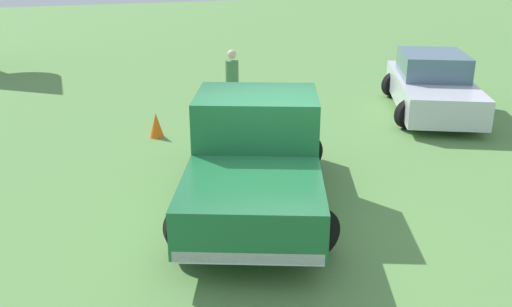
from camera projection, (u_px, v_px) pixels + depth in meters
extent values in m
plane|color=#5B8C47|center=(273.00, 218.00, 8.58)|extent=(80.00, 80.00, 0.00)
cylinder|color=black|center=(311.00, 231.00, 7.37)|extent=(0.76, 0.22, 0.76)
cylinder|color=black|center=(192.00, 229.00, 7.43)|extent=(0.76, 0.22, 0.76)
cylinder|color=black|center=(302.00, 152.00, 10.31)|extent=(0.76, 0.22, 0.76)
cylinder|color=black|center=(217.00, 151.00, 10.37)|extent=(0.76, 0.22, 0.76)
cube|color=#1E6638|center=(252.00, 204.00, 7.37)|extent=(2.51, 2.54, 0.64)
cube|color=#1E6638|center=(257.00, 136.00, 8.90)|extent=(2.36, 2.18, 1.40)
cube|color=slate|center=(257.00, 109.00, 8.75)|extent=(2.12, 1.91, 0.48)
cube|color=#1E6638|center=(259.00, 140.00, 9.96)|extent=(2.66, 2.90, 0.60)
cube|color=silver|center=(248.00, 257.00, 6.60)|extent=(1.72, 0.82, 0.16)
cylinder|color=black|center=(477.00, 117.00, 12.66)|extent=(0.69, 0.20, 0.69)
cylinder|color=black|center=(409.00, 114.00, 12.83)|extent=(0.69, 0.20, 0.69)
cylinder|color=black|center=(448.00, 86.00, 15.55)|extent=(0.69, 0.20, 0.69)
cylinder|color=black|center=(394.00, 85.00, 15.71)|extent=(0.69, 0.20, 0.69)
cube|color=silver|center=(431.00, 91.00, 14.12)|extent=(3.73, 4.97, 0.68)
cube|color=slate|center=(433.00, 65.00, 14.12)|extent=(2.33, 2.55, 0.60)
cylinder|color=navy|center=(229.00, 101.00, 13.77)|extent=(0.14, 0.14, 0.80)
cylinder|color=navy|center=(236.00, 100.00, 13.82)|extent=(0.14, 0.14, 0.80)
cylinder|color=#477F4C|center=(232.00, 73.00, 13.55)|extent=(0.35, 0.35, 0.60)
sphere|color=beige|center=(232.00, 54.00, 13.40)|extent=(0.22, 0.22, 0.22)
cone|color=orange|center=(156.00, 125.00, 12.26)|extent=(0.32, 0.32, 0.55)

